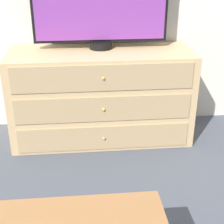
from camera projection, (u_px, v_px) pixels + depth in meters
name	position (u px, v px, depth m)	size (l,w,h in m)	color
ground_plane	(101.00, 120.00, 3.09)	(12.00, 12.00, 0.00)	#474C56
dresser	(101.00, 96.00, 2.68)	(1.38, 0.52, 0.71)	tan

